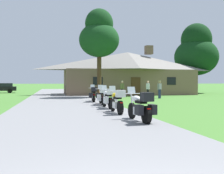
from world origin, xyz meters
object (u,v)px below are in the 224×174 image
object	(u,v)px
bystander_gray_shirt_by_tree	(160,88)
tree_right_of_lodge	(196,52)
tree_by_lodge_front	(99,36)
parked_black_suv_far_left	(0,88)
motorcycle_silver_farthest_in_row	(93,94)
motorcycle_white_nearest_to_camera	(141,107)
bystander_white_shirt_beside_signpost	(148,88)
motorcycle_white_third_in_row	(108,99)
motorcycle_yellow_second_in_row	(117,102)
bystander_olive_shirt_near_lodge	(122,88)
motorcycle_orange_fourth_in_row	(102,96)

from	to	relation	value
bystander_gray_shirt_by_tree	tree_right_of_lodge	size ratio (longest dim) A/B	0.17
bystander_gray_shirt_by_tree	tree_by_lodge_front	bearing A→B (deg)	123.09
tree_right_of_lodge	tree_by_lodge_front	distance (m)	17.69
tree_right_of_lodge	parked_black_suv_far_left	size ratio (longest dim) A/B	2.09
motorcycle_silver_farthest_in_row	parked_black_suv_far_left	world-z (taller)	parked_black_suv_far_left
motorcycle_white_nearest_to_camera	bystander_gray_shirt_by_tree	distance (m)	15.96
bystander_white_shirt_beside_signpost	tree_by_lodge_front	size ratio (longest dim) A/B	0.19
motorcycle_white_nearest_to_camera	motorcycle_white_third_in_row	size ratio (longest dim) A/B	1.00
motorcycle_yellow_second_in_row	tree_right_of_lodge	world-z (taller)	tree_right_of_lodge
tree_by_lodge_front	motorcycle_white_third_in_row	bearing A→B (deg)	-97.06
bystander_white_shirt_beside_signpost	parked_black_suv_far_left	size ratio (longest dim) A/B	0.35
motorcycle_white_third_in_row	bystander_white_shirt_beside_signpost	distance (m)	11.74
motorcycle_silver_farthest_in_row	tree_by_lodge_front	world-z (taller)	tree_by_lodge_front
motorcycle_white_nearest_to_camera	motorcycle_white_third_in_row	world-z (taller)	same
motorcycle_white_third_in_row	bystander_white_shirt_beside_signpost	bearing A→B (deg)	55.73
motorcycle_white_third_in_row	motorcycle_silver_farthest_in_row	distance (m)	5.30
bystander_olive_shirt_near_lodge	parked_black_suv_far_left	world-z (taller)	bystander_olive_shirt_near_lodge
motorcycle_orange_fourth_in_row	motorcycle_silver_farthest_in_row	distance (m)	2.86
motorcycle_orange_fourth_in_row	tree_right_of_lodge	distance (m)	25.18
parked_black_suv_far_left	tree_right_of_lodge	bearing A→B (deg)	-107.60
motorcycle_silver_farthest_in_row	bystander_gray_shirt_by_tree	world-z (taller)	bystander_gray_shirt_by_tree
bystander_olive_shirt_near_lodge	parked_black_suv_far_left	bearing A→B (deg)	-161.34
motorcycle_white_nearest_to_camera	motorcycle_white_third_in_row	bearing A→B (deg)	86.74
motorcycle_orange_fourth_in_row	parked_black_suv_far_left	xyz separation A→B (m)	(-10.57, 23.72, 0.17)
motorcycle_white_third_in_row	bystander_white_shirt_beside_signpost	size ratio (longest dim) A/B	1.25
bystander_white_shirt_beside_signpost	tree_right_of_lodge	distance (m)	15.83
motorcycle_silver_farthest_in_row	bystander_olive_shirt_near_lodge	bearing A→B (deg)	63.11
motorcycle_white_nearest_to_camera	motorcycle_silver_farthest_in_row	size ratio (longest dim) A/B	1.00
motorcycle_silver_farthest_in_row	bystander_olive_shirt_near_lodge	size ratio (longest dim) A/B	1.24
motorcycle_white_nearest_to_camera	tree_right_of_lodge	distance (m)	31.29
motorcycle_orange_fourth_in_row	motorcycle_yellow_second_in_row	bearing A→B (deg)	-88.93
bystander_olive_shirt_near_lodge	bystander_white_shirt_beside_signpost	size ratio (longest dim) A/B	1.01
bystander_gray_shirt_by_tree	tree_right_of_lodge	world-z (taller)	tree_right_of_lodge
motorcycle_white_nearest_to_camera	motorcycle_silver_farthest_in_row	world-z (taller)	same
motorcycle_silver_farthest_in_row	tree_by_lodge_front	size ratio (longest dim) A/B	0.23
bystander_white_shirt_beside_signpost	tree_by_lodge_front	distance (m)	7.18
motorcycle_white_nearest_to_camera	tree_by_lodge_front	size ratio (longest dim) A/B	0.23
motorcycle_yellow_second_in_row	parked_black_suv_far_left	bearing A→B (deg)	108.52
motorcycle_yellow_second_in_row	bystander_white_shirt_beside_signpost	size ratio (longest dim) A/B	1.25
motorcycle_white_nearest_to_camera	bystander_olive_shirt_near_lodge	distance (m)	17.59
bystander_white_shirt_beside_signpost	parked_black_suv_far_left	bearing A→B (deg)	43.17
motorcycle_yellow_second_in_row	motorcycle_orange_fourth_in_row	bearing A→B (deg)	86.66
motorcycle_orange_fourth_in_row	bystander_gray_shirt_by_tree	xyz separation A→B (m)	(6.71, 6.58, 0.34)
motorcycle_silver_farthest_in_row	bystander_gray_shirt_by_tree	distance (m)	7.82
motorcycle_white_nearest_to_camera	bystander_white_shirt_beside_signpost	size ratio (longest dim) A/B	1.25
tree_right_of_lodge	tree_by_lodge_front	bearing A→B (deg)	-151.25
motorcycle_white_third_in_row	tree_by_lodge_front	xyz separation A→B (m)	(1.47, 11.85, 5.61)
motorcycle_orange_fourth_in_row	bystander_white_shirt_beside_signpost	world-z (taller)	bystander_white_shirt_beside_signpost
motorcycle_yellow_second_in_row	motorcycle_silver_farthest_in_row	world-z (taller)	same
motorcycle_white_third_in_row	motorcycle_orange_fourth_in_row	distance (m)	2.45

